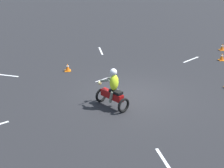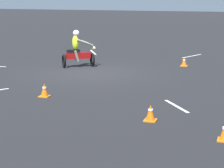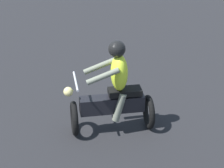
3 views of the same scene
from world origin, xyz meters
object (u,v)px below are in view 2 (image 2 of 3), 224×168
Objects in this scene: traffic_cone_mid_center at (150,113)px; traffic_cone_far_right at (184,62)px; traffic_cone_near_right at (44,90)px; motorcycle_rider_foreground at (77,51)px.

traffic_cone_mid_center is 8.89m from traffic_cone_far_right.
traffic_cone_near_right reaches higher than traffic_cone_mid_center.
traffic_cone_mid_center is 1.07× the size of traffic_cone_far_right.
motorcycle_rider_foreground is 4.05× the size of traffic_cone_far_right.
motorcycle_rider_foreground reaches higher than traffic_cone_far_right.
traffic_cone_near_right is (-1.13, 5.58, -0.51)m from motorcycle_rider_foreground.
traffic_cone_far_right is at bearing 75.81° from motorcycle_rider_foreground.
traffic_cone_near_right is at bearing -22.50° from traffic_cone_mid_center.
motorcycle_rider_foreground reaches higher than traffic_cone_near_right.
traffic_cone_near_right is 1.00× the size of traffic_cone_mid_center.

